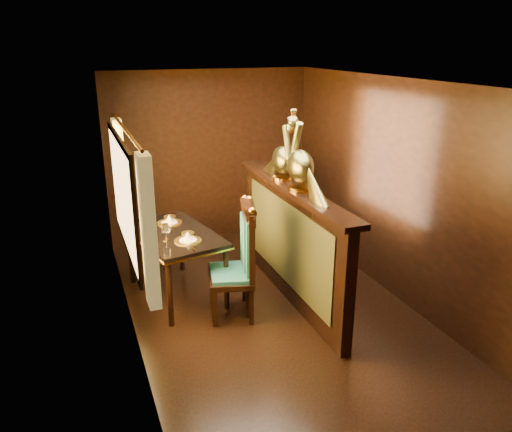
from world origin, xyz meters
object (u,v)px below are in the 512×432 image
at_px(dining_table, 174,238).
at_px(chair_left, 243,258).
at_px(chair_right, 240,255).
at_px(peacock_left, 301,152).
at_px(peacock_right, 283,148).

height_order(dining_table, chair_left, chair_left).
relative_size(chair_left, chair_right, 1.03).
xyz_separation_m(chair_left, peacock_left, (0.66, 0.03, 1.09)).
distance_m(chair_left, chair_right, 0.14).
bearing_deg(chair_left, peacock_left, 18.50).
relative_size(dining_table, chair_left, 1.12).
relative_size(dining_table, peacock_left, 1.77).
bearing_deg(chair_right, peacock_right, 41.24).
bearing_deg(peacock_right, chair_left, -143.11).
relative_size(chair_right, peacock_right, 1.73).
xyz_separation_m(dining_table, peacock_right, (1.24, -0.24, 1.01)).
bearing_deg(dining_table, chair_right, -56.53).
height_order(chair_right, peacock_right, peacock_right).
bearing_deg(chair_right, dining_table, 147.59).
bearing_deg(chair_left, peacock_right, 52.50).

